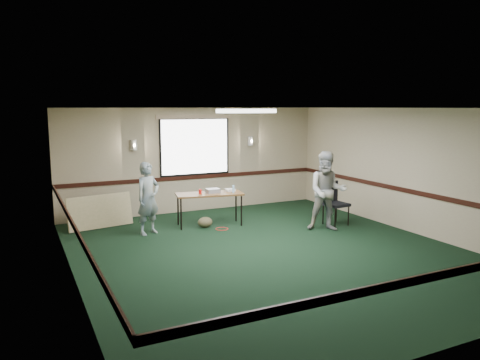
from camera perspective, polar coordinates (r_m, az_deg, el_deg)
name	(u,v)px	position (r m, az deg, el deg)	size (l,w,h in m)	color
ground	(270,252)	(8.97, 3.67, -8.76)	(8.00, 8.00, 0.00)	black
room_shell	(224,158)	(10.51, -1.96, 2.67)	(8.00, 8.02, 8.00)	tan
folding_table	(209,196)	(10.77, -3.74, -1.91)	(1.60, 0.87, 0.76)	#4F3316
projector	(213,191)	(10.80, -3.33, -1.32)	(0.30, 0.25, 0.10)	gray
game_console	(230,190)	(11.02, -1.23, -1.22)	(0.21, 0.17, 0.05)	white
red_cup	(200,192)	(10.68, -4.88, -1.42)	(0.07, 0.07, 0.11)	#AD110B
water_bottle	(233,189)	(10.79, -0.83, -1.09)	(0.05, 0.05, 0.18)	#91C6EE
duffel_bag	(205,222)	(10.71, -4.28, -5.16)	(0.34, 0.26, 0.24)	#4C462B
cable_coil	(222,229)	(10.57, -2.23, -5.97)	(0.29, 0.29, 0.01)	red
folded_table	(100,211)	(11.07, -16.67, -3.70)	(1.47, 0.06, 0.76)	tan
conference_chair	(333,200)	(11.12, 11.29, -2.35)	(0.53, 0.55, 1.00)	black
person_left	(148,198)	(10.21, -11.14, -2.21)	(0.57, 0.37, 1.56)	#38557C
person_right	(327,191)	(10.48, 10.58, -1.36)	(0.85, 0.67, 1.76)	#7083AE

